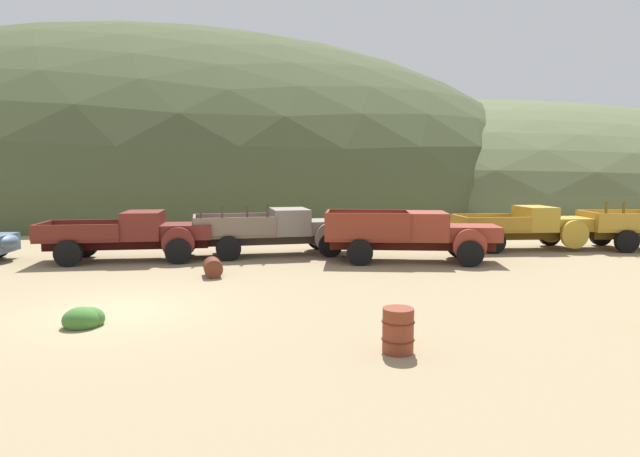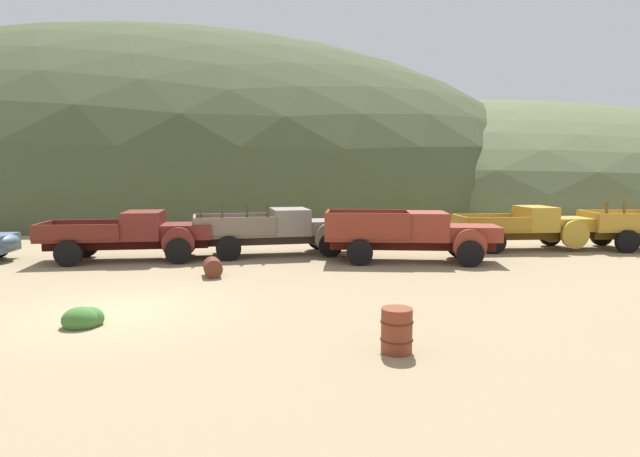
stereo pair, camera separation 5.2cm
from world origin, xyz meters
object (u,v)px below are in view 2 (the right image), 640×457
truck_oxblood (142,235)px  truck_primer_gray (287,230)px  truck_rust_red (422,235)px  oil_drum_tipped (213,267)px  truck_mustard (532,227)px  oil_drum_by_truck (397,330)px

truck_oxblood → truck_primer_gray: (5.52, 1.32, 0.01)m
truck_rust_red → oil_drum_tipped: 7.95m
truck_oxblood → truck_mustard: bearing=1.5°
truck_primer_gray → oil_drum_tipped: 5.10m
truck_mustard → oil_drum_by_truck: size_ratio=6.87×
truck_rust_red → truck_oxblood: bearing=-177.6°
truck_oxblood → oil_drum_tipped: 4.66m
truck_rust_red → oil_drum_by_truck: truck_rust_red is taller
oil_drum_by_truck → oil_drum_tipped: oil_drum_by_truck is taller
truck_primer_gray → oil_drum_by_truck: 12.23m
truck_mustard → oil_drum_by_truck: bearing=-125.6°
truck_oxblood → truck_rust_red: size_ratio=0.99×
truck_oxblood → truck_rust_red: bearing=-10.0°
truck_primer_gray → truck_mustard: size_ratio=1.15×
truck_rust_red → truck_primer_gray: bearing=165.9°
truck_primer_gray → truck_mustard: bearing=-5.3°
truck_mustard → oil_drum_tipped: (-12.89, -5.78, -0.71)m
oil_drum_by_truck → oil_drum_tipped: 8.84m
oil_drum_by_truck → truck_oxblood: bearing=127.6°
truck_oxblood → truck_rust_red: 10.74m
truck_primer_gray → oil_drum_tipped: (-2.22, -4.54, -0.71)m
truck_oxblood → oil_drum_by_truck: truck_oxblood is taller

